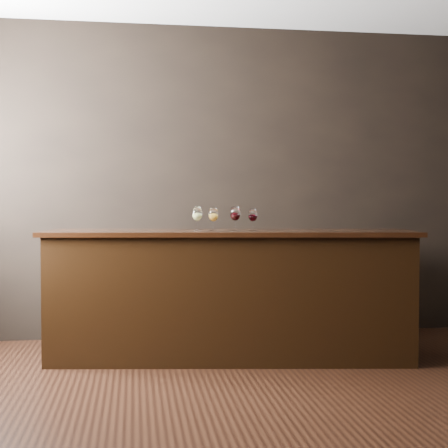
{
  "coord_description": "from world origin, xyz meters",
  "views": [
    {
      "loc": [
        -0.68,
        -3.38,
        1.21
      ],
      "look_at": [
        -0.0,
        1.36,
        1.05
      ],
      "focal_mm": 50.0,
      "sensor_mm": 36.0,
      "label": 1
    }
  ],
  "objects": [
    {
      "name": "glass_red_b",
      "position": [
        0.23,
        1.38,
        1.11
      ],
      "size": [
        0.07,
        0.07,
        0.17
      ],
      "color": "white",
      "rests_on": "bar_top"
    },
    {
      "name": "room_shell",
      "position": [
        -0.23,
        0.11,
        1.81
      ],
      "size": [
        5.02,
        4.52,
        2.81
      ],
      "color": "black",
      "rests_on": "ground"
    },
    {
      "name": "glass_amber",
      "position": [
        -0.09,
        1.33,
        1.12
      ],
      "size": [
        0.08,
        0.08,
        0.18
      ],
      "color": "white",
      "rests_on": "bar_top"
    },
    {
      "name": "bar_top",
      "position": [
        0.04,
        1.36,
        0.98
      ],
      "size": [
        2.9,
        1.04,
        0.04
      ],
      "primitive_type": "cube",
      "rotation": [
        0.0,
        0.0,
        -0.14
      ],
      "color": "black",
      "rests_on": "bar_counter"
    },
    {
      "name": "glass_red_a",
      "position": [
        0.09,
        1.36,
        1.12
      ],
      "size": [
        0.08,
        0.08,
        0.19
      ],
      "color": "white",
      "rests_on": "bar_top"
    },
    {
      "name": "glass_white",
      "position": [
        -0.21,
        1.35,
        1.12
      ],
      "size": [
        0.08,
        0.08,
        0.19
      ],
      "color": "white",
      "rests_on": "bar_top"
    },
    {
      "name": "ground",
      "position": [
        0.0,
        0.0,
        0.0
      ],
      "size": [
        5.0,
        5.0,
        0.0
      ],
      "primitive_type": "plane",
      "color": "black",
      "rests_on": "ground"
    },
    {
      "name": "back_bar_shelf",
      "position": [
        -0.1,
        2.03,
        0.46
      ],
      "size": [
        2.55,
        0.4,
        0.92
      ],
      "primitive_type": "cube",
      "color": "black",
      "rests_on": "ground"
    },
    {
      "name": "bar_counter",
      "position": [
        0.04,
        1.36,
        0.48
      ],
      "size": [
        2.8,
        0.96,
        0.96
      ],
      "primitive_type": "cube",
      "rotation": [
        0.0,
        0.0,
        -0.14
      ],
      "color": "black",
      "rests_on": "ground"
    }
  ]
}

